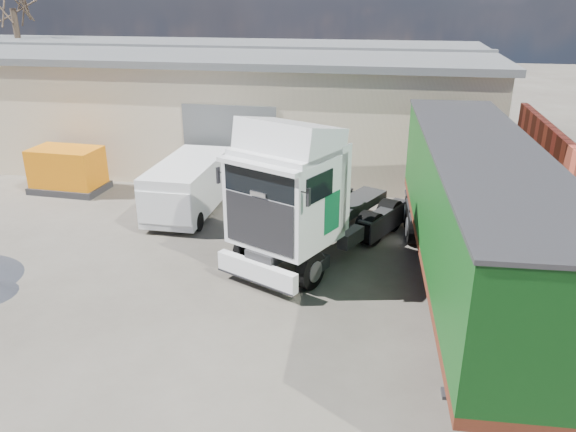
% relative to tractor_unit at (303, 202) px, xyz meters
% --- Properties ---
extents(ground, '(120.00, 120.00, 0.00)m').
position_rel_tractor_unit_xyz_m(ground, '(-2.10, -3.55, -1.99)').
color(ground, black).
rests_on(ground, ground).
extents(warehouse, '(30.60, 12.60, 5.42)m').
position_rel_tractor_unit_xyz_m(warehouse, '(-8.10, 12.45, 0.67)').
color(warehouse, beige).
rests_on(warehouse, ground).
extents(tractor_unit, '(5.43, 7.37, 4.73)m').
position_rel_tractor_unit_xyz_m(tractor_unit, '(0.00, 0.00, 0.00)').
color(tractor_unit, black).
rests_on(tractor_unit, ground).
extents(box_trailer, '(3.36, 13.18, 4.35)m').
position_rel_tractor_unit_xyz_m(box_trailer, '(4.80, -1.47, 0.66)').
color(box_trailer, '#2D2D30').
rests_on(box_trailer, ground).
extents(panel_van, '(2.08, 4.94, 2.01)m').
position_rel_tractor_unit_xyz_m(panel_van, '(-4.93, 3.25, -0.95)').
color(panel_van, black).
rests_on(panel_van, ground).
extents(orange_skip, '(3.08, 2.02, 1.86)m').
position_rel_tractor_unit_xyz_m(orange_skip, '(-10.81, 4.92, -1.18)').
color(orange_skip, '#2D2D30').
rests_on(orange_skip, ground).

